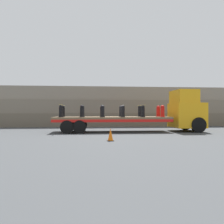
# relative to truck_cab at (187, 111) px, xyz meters

# --- Properties ---
(ground_plane) EXTENTS (120.00, 120.00, 0.00)m
(ground_plane) POSITION_rel_truck_cab_xyz_m (-6.01, 0.00, -1.61)
(ground_plane) COLOR #3F4244
(rock_cliff) EXTENTS (60.00, 3.30, 4.18)m
(rock_cliff) POSITION_rel_truck_cab_xyz_m (-6.01, 7.10, 0.48)
(rock_cliff) COLOR #665B4C
(rock_cliff) RESTS_ON ground_plane
(truck_cab) EXTENTS (2.28, 2.65, 3.26)m
(truck_cab) POSITION_rel_truck_cab_xyz_m (0.00, 0.00, 0.00)
(truck_cab) COLOR orange
(truck_cab) RESTS_ON ground_plane
(flatbed_trailer) EXTENTS (8.84, 2.56, 1.17)m
(flatbed_trailer) POSITION_rel_truck_cab_xyz_m (-6.65, 0.00, -0.67)
(flatbed_trailer) COLOR brown
(flatbed_trailer) RESTS_ON ground_plane
(fire_hydrant_black_near_0) EXTENTS (0.37, 0.55, 0.90)m
(fire_hydrant_black_near_0) POSITION_rel_truck_cab_xyz_m (-9.83, -0.54, -0.01)
(fire_hydrant_black_near_0) COLOR black
(fire_hydrant_black_near_0) RESTS_ON flatbed_trailer
(fire_hydrant_black_far_0) EXTENTS (0.37, 0.55, 0.90)m
(fire_hydrant_black_far_0) POSITION_rel_truck_cab_xyz_m (-9.83, 0.54, -0.01)
(fire_hydrant_black_far_0) COLOR black
(fire_hydrant_black_far_0) RESTS_ON flatbed_trailer
(fire_hydrant_black_near_1) EXTENTS (0.37, 0.55, 0.90)m
(fire_hydrant_black_near_1) POSITION_rel_truck_cab_xyz_m (-8.30, -0.54, -0.01)
(fire_hydrant_black_near_1) COLOR black
(fire_hydrant_black_near_1) RESTS_ON flatbed_trailer
(fire_hydrant_black_far_1) EXTENTS (0.37, 0.55, 0.90)m
(fire_hydrant_black_far_1) POSITION_rel_truck_cab_xyz_m (-8.30, 0.54, -0.01)
(fire_hydrant_black_far_1) COLOR black
(fire_hydrant_black_far_1) RESTS_ON flatbed_trailer
(fire_hydrant_black_near_2) EXTENTS (0.37, 0.55, 0.90)m
(fire_hydrant_black_near_2) POSITION_rel_truck_cab_xyz_m (-6.77, -0.54, -0.01)
(fire_hydrant_black_near_2) COLOR black
(fire_hydrant_black_near_2) RESTS_ON flatbed_trailer
(fire_hydrant_black_far_2) EXTENTS (0.37, 0.55, 0.90)m
(fire_hydrant_black_far_2) POSITION_rel_truck_cab_xyz_m (-6.77, 0.54, -0.01)
(fire_hydrant_black_far_2) COLOR black
(fire_hydrant_black_far_2) RESTS_ON flatbed_trailer
(fire_hydrant_black_near_3) EXTENTS (0.37, 0.55, 0.90)m
(fire_hydrant_black_near_3) POSITION_rel_truck_cab_xyz_m (-5.24, -0.54, -0.01)
(fire_hydrant_black_near_3) COLOR black
(fire_hydrant_black_near_3) RESTS_ON flatbed_trailer
(fire_hydrant_black_far_3) EXTENTS (0.37, 0.55, 0.90)m
(fire_hydrant_black_far_3) POSITION_rel_truck_cab_xyz_m (-5.24, 0.54, -0.01)
(fire_hydrant_black_far_3) COLOR black
(fire_hydrant_black_far_3) RESTS_ON flatbed_trailer
(fire_hydrant_black_near_4) EXTENTS (0.37, 0.55, 0.90)m
(fire_hydrant_black_near_4) POSITION_rel_truck_cab_xyz_m (-3.71, -0.54, -0.01)
(fire_hydrant_black_near_4) COLOR black
(fire_hydrant_black_near_4) RESTS_ON flatbed_trailer
(fire_hydrant_black_far_4) EXTENTS (0.37, 0.55, 0.90)m
(fire_hydrant_black_far_4) POSITION_rel_truck_cab_xyz_m (-3.71, 0.54, -0.01)
(fire_hydrant_black_far_4) COLOR black
(fire_hydrant_black_far_4) RESTS_ON flatbed_trailer
(fire_hydrant_red_near_5) EXTENTS (0.37, 0.55, 0.90)m
(fire_hydrant_red_near_5) POSITION_rel_truck_cab_xyz_m (-2.18, -0.54, -0.01)
(fire_hydrant_red_near_5) COLOR red
(fire_hydrant_red_near_5) RESTS_ON flatbed_trailer
(fire_hydrant_red_far_5) EXTENTS (0.37, 0.55, 0.90)m
(fire_hydrant_red_far_5) POSITION_rel_truck_cab_xyz_m (-2.18, 0.54, -0.01)
(fire_hydrant_red_far_5) COLOR red
(fire_hydrant_red_far_5) RESTS_ON flatbed_trailer
(cargo_strap_rear) EXTENTS (0.05, 2.66, 0.01)m
(cargo_strap_rear) POSITION_rel_truck_cab_xyz_m (-9.83, 0.00, 0.46)
(cargo_strap_rear) COLOR yellow
(cargo_strap_rear) RESTS_ON fire_hydrant_black_near_0
(cargo_strap_middle) EXTENTS (0.05, 2.66, 0.01)m
(cargo_strap_middle) POSITION_rel_truck_cab_xyz_m (-3.71, 0.00, 0.46)
(cargo_strap_middle) COLOR yellow
(cargo_strap_middle) RESTS_ON fire_hydrant_black_near_4
(traffic_cone) EXTENTS (0.37, 0.37, 0.69)m
(traffic_cone) POSITION_rel_truck_cab_xyz_m (-6.55, -5.19, -1.27)
(traffic_cone) COLOR black
(traffic_cone) RESTS_ON ground_plane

